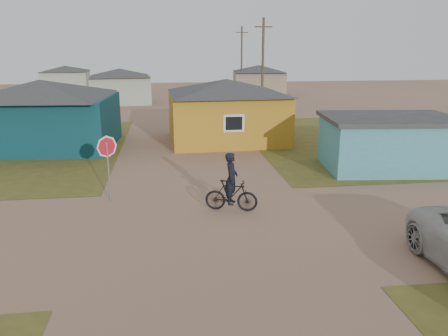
{
  "coord_description": "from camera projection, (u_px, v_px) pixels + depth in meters",
  "views": [
    {
      "loc": [
        -1.2,
        -13.2,
        5.9
      ],
      "look_at": [
        0.9,
        3.0,
        1.3
      ],
      "focal_mm": 35.0,
      "sensor_mm": 36.0,
      "label": 1
    }
  ],
  "objects": [
    {
      "name": "house_yellow",
      "position": [
        227.0,
        109.0,
        27.48
      ],
      "size": [
        7.72,
        6.76,
        3.9
      ],
      "color": "#B9801C",
      "rests_on": "ground"
    },
    {
      "name": "utility_pole_near",
      "position": [
        263.0,
        68.0,
        35.03
      ],
      "size": [
        1.4,
        0.2,
        8.0
      ],
      "color": "#4C3E2D",
      "rests_on": "ground"
    },
    {
      "name": "shed_turquoise",
      "position": [
        389.0,
        142.0,
        21.38
      ],
      "size": [
        6.71,
        4.93,
        2.6
      ],
      "color": "teal",
      "rests_on": "ground"
    },
    {
      "name": "cyclist",
      "position": [
        231.0,
        190.0,
        15.97
      ],
      "size": [
        2.02,
        1.06,
        2.2
      ],
      "color": "black",
      "rests_on": "ground"
    },
    {
      "name": "house_beige_east",
      "position": [
        259.0,
        80.0,
        53.27
      ],
      "size": [
        6.95,
        6.05,
        3.6
      ],
      "color": "gray",
      "rests_on": "ground"
    },
    {
      "name": "house_pale_west",
      "position": [
        120.0,
        85.0,
        45.56
      ],
      "size": [
        7.04,
        6.15,
        3.6
      ],
      "color": "#9DA78F",
      "rests_on": "ground"
    },
    {
      "name": "grass_ne",
      "position": [
        403.0,
        139.0,
        28.49
      ],
      "size": [
        20.0,
        18.0,
        0.0
      ],
      "primitive_type": "cube",
      "color": "brown",
      "rests_on": "ground"
    },
    {
      "name": "stop_sign",
      "position": [
        107.0,
        154.0,
        16.65
      ],
      "size": [
        0.84,
        0.25,
        2.62
      ],
      "color": "gray",
      "rests_on": "ground"
    },
    {
      "name": "utility_pole_far",
      "position": [
        242.0,
        61.0,
        50.43
      ],
      "size": [
        1.4,
        0.2,
        8.0
      ],
      "color": "#4C3E2D",
      "rests_on": "ground"
    },
    {
      "name": "house_pale_north",
      "position": [
        66.0,
        79.0,
        56.05
      ],
      "size": [
        6.28,
        5.81,
        3.4
      ],
      "color": "#9DA78F",
      "rests_on": "ground"
    },
    {
      "name": "ground",
      "position": [
        209.0,
        231.0,
        14.35
      ],
      "size": [
        120.0,
        120.0,
        0.0
      ],
      "primitive_type": "plane",
      "color": "#956E56"
    },
    {
      "name": "house_teal",
      "position": [
        43.0,
        113.0,
        25.63
      ],
      "size": [
        8.93,
        7.08,
        4.0
      ],
      "color": "#0A2F37",
      "rests_on": "ground"
    }
  ]
}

